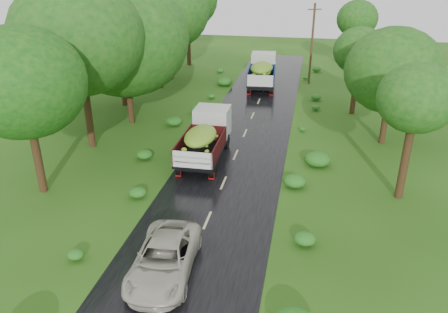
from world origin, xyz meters
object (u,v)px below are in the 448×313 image
(truck_near, at_px, (206,135))
(utility_pole, at_px, (312,44))
(truck_far, at_px, (262,70))
(car, at_px, (164,259))

(truck_near, distance_m, utility_pole, 20.99)
(truck_far, bearing_deg, truck_near, -98.48)
(utility_pole, bearing_deg, truck_far, -178.44)
(truck_near, height_order, car, truck_near)
(car, distance_m, utility_pole, 31.89)
(truck_far, relative_size, car, 1.42)
(truck_near, xyz_separation_m, car, (1.00, -11.36, -0.83))
(truck_near, bearing_deg, truck_far, 84.69)
(truck_far, height_order, utility_pole, utility_pole)
(truck_near, relative_size, truck_far, 0.91)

